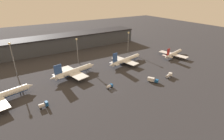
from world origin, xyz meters
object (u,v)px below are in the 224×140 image
airplane_2 (126,60)px  airplane_3 (174,54)px  service_vehicle_1 (110,86)px  service_vehicle_3 (152,80)px  service_vehicle_0 (44,105)px  airplane_1 (74,72)px  service_vehicle_2 (169,75)px

airplane_2 → airplane_3: airplane_2 is taller
service_vehicle_1 → service_vehicle_3: bearing=-29.5°
airplane_3 → service_vehicle_0: 133.35m
service_vehicle_1 → service_vehicle_3: 32.58m
airplane_1 → airplane_3: 102.87m
airplane_1 → service_vehicle_0: airplane_1 is taller
airplane_1 → airplane_2: size_ratio=0.96×
airplane_1 → airplane_3: bearing=-18.8°
airplane_2 → service_vehicle_0: airplane_2 is taller
airplane_2 → service_vehicle_0: bearing=-172.3°
service_vehicle_1 → service_vehicle_2: service_vehicle_2 is taller
airplane_3 → service_vehicle_0: (-131.95, -19.28, -1.13)m
airplane_2 → service_vehicle_2: 42.58m
service_vehicle_2 → service_vehicle_3: service_vehicle_3 is taller
airplane_2 → service_vehicle_3: airplane_2 is taller
service_vehicle_2 → airplane_1: bearing=129.0°
airplane_1 → service_vehicle_1: 33.88m
airplane_3 → service_vehicle_3: 64.27m
airplane_3 → service_vehicle_1: size_ratio=6.70×
airplane_1 → service_vehicle_3: size_ratio=5.11×
airplane_3 → airplane_2: bearing=155.6°
airplane_2 → airplane_3: bearing=-24.4°
service_vehicle_0 → airplane_3: bearing=2.9°
service_vehicle_0 → service_vehicle_1: bearing=-6.8°
service_vehicle_2 → service_vehicle_3: 16.17m
service_vehicle_2 → airplane_3: bearing=19.3°
airplane_3 → airplane_1: bearing=161.2°
airplane_2 → service_vehicle_3: 40.14m
service_vehicle_0 → service_vehicle_2: bearing=-12.4°
service_vehicle_1 → service_vehicle_2: bearing=-25.7°
airplane_1 → service_vehicle_2: bearing=-46.7°
airplane_1 → airplane_2: (49.91, 0.03, -0.44)m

